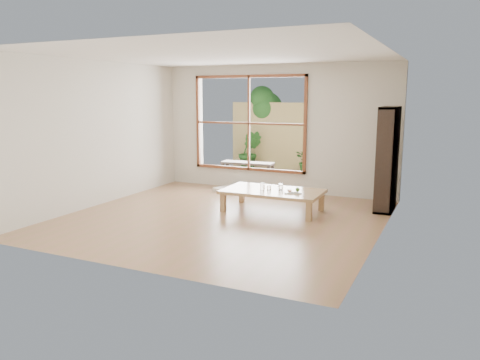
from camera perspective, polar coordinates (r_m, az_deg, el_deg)
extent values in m
plane|color=#9F6F4F|center=(7.72, -2.11, -4.62)|extent=(5.00, 5.00, 0.00)
cube|color=tan|center=(8.11, 4.01, -1.41)|extent=(1.71, 0.97, 0.05)
cube|color=tan|center=(8.09, -2.07, -2.76)|extent=(0.09, 0.09, 0.32)
cube|color=tan|center=(8.79, 0.21, -1.70)|extent=(0.09, 0.09, 0.32)
cube|color=tan|center=(7.56, 8.40, -3.82)|extent=(0.09, 0.09, 0.32)
cube|color=tan|center=(8.30, 9.90, -2.58)|extent=(0.09, 0.09, 0.32)
cube|color=white|center=(9.77, -1.10, -1.18)|extent=(0.70, 0.70, 0.08)
cube|color=black|center=(8.48, 17.53, 2.45)|extent=(0.29, 0.81, 1.80)
cylinder|color=silver|center=(8.02, 2.75, -0.84)|extent=(0.07, 0.07, 0.13)
cylinder|color=silver|center=(8.06, 4.99, -0.92)|extent=(0.07, 0.07, 0.11)
cylinder|color=silver|center=(8.18, 4.97, -0.78)|extent=(0.08, 0.08, 0.10)
cylinder|color=silver|center=(8.10, 3.57, -0.92)|extent=(0.07, 0.07, 0.09)
cube|color=white|center=(7.91, 6.45, -1.49)|extent=(0.34, 0.30, 0.02)
sphere|color=#4B6E2C|center=(7.92, 7.04, -1.16)|extent=(0.07, 0.07, 0.07)
cube|color=#C65D2E|center=(7.88, 6.14, -1.37)|extent=(0.06, 0.06, 0.03)
cube|color=beige|center=(7.96, 6.03, -1.27)|extent=(0.08, 0.07, 0.02)
cylinder|color=silver|center=(7.84, 6.52, -1.48)|extent=(0.15, 0.08, 0.01)
cube|color=#3D352C|center=(11.14, 3.46, 0.03)|extent=(2.80, 2.00, 0.05)
cube|color=black|center=(11.11, 0.92, 2.08)|extent=(1.26, 0.42, 0.05)
cube|color=black|center=(11.23, -2.12, 1.14)|extent=(0.06, 0.06, 0.34)
cube|color=black|center=(11.49, -1.53, 1.36)|extent=(0.06, 0.06, 0.34)
cube|color=black|center=(10.81, 3.52, 0.77)|extent=(0.06, 0.06, 0.34)
cube|color=black|center=(11.08, 3.99, 0.99)|extent=(0.06, 0.06, 0.34)
cube|color=tan|center=(11.94, 5.27, 5.06)|extent=(2.80, 0.06, 1.80)
imported|color=#255921|center=(11.33, 8.63, 2.40)|extent=(0.96, 0.91, 0.84)
imported|color=#255921|center=(11.96, 1.21, 3.46)|extent=(0.69, 0.62, 1.07)
cylinder|color=#4C3D2D|center=(12.48, 2.69, 4.86)|extent=(0.14, 0.14, 1.60)
sphere|color=#255921|center=(12.38, 3.25, 8.76)|extent=(0.84, 0.84, 0.84)
sphere|color=#255921|center=(12.57, 2.22, 7.88)|extent=(0.70, 0.70, 0.70)
sphere|color=#255921|center=(12.32, 2.69, 9.92)|extent=(0.64, 0.64, 0.64)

